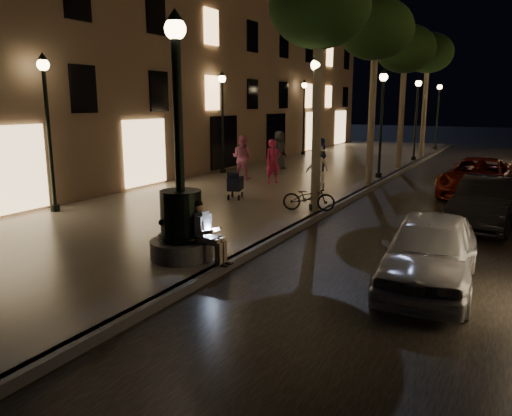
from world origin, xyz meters
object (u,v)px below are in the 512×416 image
Objects in this scene: tree_third at (405,50)px; pedestrian_dark at (279,150)px; seated_man_laptop at (205,230)px; fountain_lamppost at (181,213)px; tree_near at (320,9)px; lamp_curb_c at (417,108)px; car_front at (430,251)px; tree_far at (428,54)px; pedestrian_blue at (322,155)px; stroller at (235,184)px; car_second at (488,202)px; pedestrian_white at (317,165)px; tree_second at (376,31)px; lamp_curb_d at (438,107)px; pedestrian_pink at (242,157)px; car_third at (479,177)px; lamp_curb_a at (316,113)px; bicycle at (309,197)px; lamp_left_a at (47,113)px; pedestrian_red at (273,161)px; lamp_curb_b at (382,110)px; lamp_left_b at (222,109)px; lamp_left_c at (304,108)px.

tree_third is 3.70× the size of pedestrian_dark.
pedestrian_dark reaches higher than seated_man_laptop.
tree_near is (0.75, 6.00, 5.02)m from fountain_lamppost.
car_front is at bearing -78.27° from lamp_curb_c.
tree_far is 3.77m from lamp_curb_c.
stroller is at bearing -22.81° from pedestrian_blue.
pedestrian_white is (-6.74, 3.75, 0.29)m from car_second.
seated_man_laptop is 0.18× the size of tree_second.
tree_third reaches higher than lamp_curb_d.
pedestrian_pink is at bearing 98.70° from stroller.
lamp_curb_c is at bearing 117.16° from car_third.
lamp_curb_a is at bearing -3.49° from pedestrian_blue.
stroller is 3.09m from bicycle.
car_second is 5.17m from car_third.
tree_second is 1.70× the size of car_second.
tree_second reaches higher than pedestrian_white.
tree_third is at bearing -158.25° from pedestrian_white.
pedestrian_dark is at bearing 121.76° from lamp_curb_a.
lamp_left_a is at bearing 162.65° from fountain_lamppost.
pedestrian_dark reaches higher than car_second.
seated_man_laptop is at bearing -123.55° from pedestrian_red.
lamp_left_a is (-7.10, -20.00, 0.00)m from lamp_curb_c.
pedestrian_white is (-6.09, 9.61, 0.30)m from car_front.
lamp_curb_b reaches higher than pedestrian_white.
car_front reaches higher than bicycle.
lamp_left_a is 1.00× the size of lamp_left_b.
car_second is 2.37× the size of pedestrian_red.
pedestrian_pink is (-10.24, 3.53, 0.45)m from car_second.
lamp_left_c is at bearing 134.65° from car_second.
pedestrian_pink is (1.82, 8.68, -2.07)m from lamp_left_a.
tree_third is 8.03m from pedestrian_dark.
pedestrian_dark is at bearing 169.62° from car_third.
lamp_left_a is at bearing -120.61° from lamp_curb_b.
lamp_left_b is at bearing 102.09° from pedestrian_red.
lamp_curb_b is 0.92× the size of car_third.
tree_near is 1.39× the size of car_third.
tree_near is 3.75× the size of pedestrian_dark.
lamp_curb_c is 15.86m from car_second.
car_front is (4.30, -28.71, -2.52)m from lamp_curb_d.
lamp_curb_c is at bearing 88.18° from fountain_lamppost.
pedestrian_white is at bearing -4.55° from pedestrian_blue.
pedestrian_red is at bearing -100.20° from lamp_curb_d.
pedestrian_white is (-1.84, 4.90, -5.23)m from tree_near.
tree_near reaches higher than tree_third.
pedestrian_dark is at bearing -76.57° from lamp_left_c.
tree_far is 1.56× the size of lamp_left_c.
car_third is at bearing -70.21° from tree_far.
lamp_curb_b reaches higher than car_front.
stroller is (-3.21, -17.56, -5.68)m from tree_far.
fountain_lamppost is at bearing -93.81° from tree_second.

